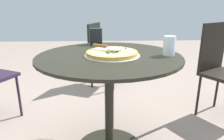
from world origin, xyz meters
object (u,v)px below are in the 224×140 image
(pizza_on_tray, at_px, (112,53))
(pizza_server, at_px, (106,47))
(napkin_dispenser, at_px, (96,36))
(patio_chair_far, at_px, (221,65))
(patio_table, at_px, (109,82))
(drinking_cup, at_px, (169,46))
(patio_chair_corner, at_px, (101,50))

(pizza_on_tray, relative_size, pizza_server, 1.84)
(pizza_server, distance_m, napkin_dispenser, 0.40)
(pizza_on_tray, height_order, napkin_dispenser, napkin_dispenser)
(pizza_on_tray, relative_size, napkin_dispenser, 2.76)
(napkin_dispenser, distance_m, patio_chair_far, 1.21)
(napkin_dispenser, relative_size, patio_chair_far, 0.15)
(patio_table, relative_size, patio_chair_far, 1.05)
(pizza_on_tray, xyz_separation_m, patio_chair_far, (0.52, -1.05, -0.24))
(pizza_on_tray, xyz_separation_m, napkin_dispenser, (0.40, 0.11, 0.05))
(pizza_on_tray, xyz_separation_m, drinking_cup, (-0.01, -0.37, 0.05))
(drinking_cup, bearing_deg, patio_chair_far, -52.23)
(pizza_on_tray, relative_size, patio_chair_corner, 0.44)
(pizza_on_tray, bearing_deg, patio_table, 47.02)
(patio_table, bearing_deg, pizza_server, 104.79)
(drinking_cup, relative_size, patio_chair_corner, 0.15)
(napkin_dispenser, bearing_deg, patio_chair_far, 8.24)
(patio_table, xyz_separation_m, patio_chair_far, (0.50, -1.07, -0.04))
(pizza_server, bearing_deg, napkin_dispenser, 10.97)
(patio_chair_far, bearing_deg, drinking_cup, 127.77)
(pizza_server, bearing_deg, patio_chair_far, -65.10)
(pizza_on_tray, xyz_separation_m, pizza_server, (0.01, 0.04, 0.04))
(patio_chair_far, bearing_deg, pizza_server, 114.90)
(napkin_dispenser, xyz_separation_m, patio_chair_far, (0.12, -1.17, -0.29))
(pizza_on_tray, height_order, patio_chair_corner, patio_chair_corner)
(pizza_on_tray, distance_m, patio_chair_corner, 1.43)
(patio_table, height_order, patio_chair_far, patio_chair_far)
(pizza_on_tray, height_order, drinking_cup, drinking_cup)
(patio_table, distance_m, napkin_dispenser, 0.47)
(patio_chair_far, height_order, patio_chair_corner, patio_chair_far)
(patio_table, bearing_deg, patio_chair_far, -64.93)
(napkin_dispenser, relative_size, patio_chair_corner, 0.16)
(patio_table, xyz_separation_m, pizza_server, (-0.01, 0.02, 0.24))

